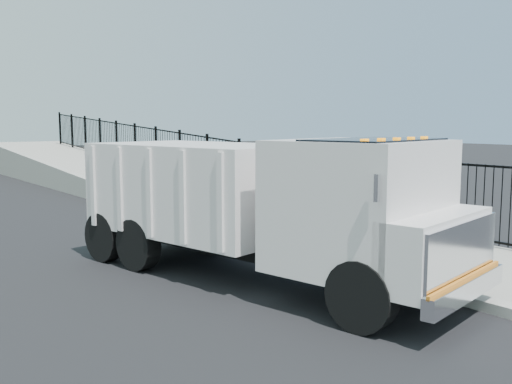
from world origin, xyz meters
TOP-DOWN VIEW (x-y plane):
  - ground at (0.00, 0.00)m, footprint 120.00×120.00m
  - sidewalk at (1.93, -2.00)m, footprint 3.55×12.00m
  - curb at (0.00, -2.00)m, footprint 0.30×12.00m
  - ramp at (2.12, 16.00)m, footprint 3.95×24.06m
  - iron_fence at (3.55, 12.00)m, footprint 0.10×28.00m
  - truck at (-1.65, 0.00)m, footprint 3.76×7.76m
  - worker at (0.77, -1.25)m, footprint 0.62×0.81m
  - debris at (2.77, 1.27)m, footprint 0.33×0.33m

SIDE VIEW (x-z plane):
  - ground at x=0.00m, z-range 0.00..0.00m
  - ramp at x=2.12m, z-range -1.60..1.60m
  - sidewalk at x=1.93m, z-range 0.00..0.12m
  - curb at x=0.00m, z-range 0.00..0.16m
  - debris at x=2.77m, z-range 0.12..0.20m
  - iron_fence at x=3.55m, z-range 0.00..1.80m
  - worker at x=0.77m, z-range 0.12..2.09m
  - truck at x=-1.65m, z-range 0.16..2.71m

